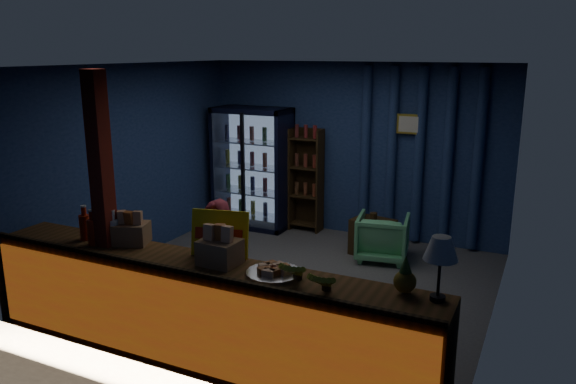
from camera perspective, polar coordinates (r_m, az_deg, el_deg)
name	(u,v)px	position (r m, az deg, el deg)	size (l,w,h in m)	color
ground	(291,284)	(6.92, 0.29, -9.30)	(4.60, 4.60, 0.00)	#515154
room_walls	(291,157)	(6.45, 0.31, 3.58)	(4.60, 4.60, 4.60)	navy
counter	(200,312)	(5.22, -8.93, -11.95)	(4.40, 0.57, 0.99)	brown
support_post	(104,210)	(5.57, -18.16, -1.72)	(0.16, 0.16, 2.60)	maroon
beverage_cooler	(255,168)	(8.95, -3.41, 2.43)	(1.20, 0.62, 1.90)	black
bottle_shelf	(307,180)	(8.73, 1.94, 1.21)	(0.50, 0.28, 1.60)	#3D2913
curtain_folds	(419,156)	(8.19, 13.18, 3.58)	(1.74, 0.14, 2.50)	navy
framed_picture	(410,124)	(8.11, 12.25, 6.75)	(0.36, 0.04, 0.28)	gold
shopkeeper	(218,267)	(5.64, -7.17, -7.55)	(0.50, 0.33, 1.36)	maroon
green_chair	(383,237)	(7.69, 9.58, -4.56)	(0.66, 0.68, 0.62)	#62C481
side_table	(373,237)	(7.86, 8.60, -4.54)	(0.62, 0.51, 0.60)	#3D2913
yellow_sign	(220,234)	(5.08, -6.95, -4.22)	(0.54, 0.22, 0.42)	yellow
soda_bottles	(97,229)	(5.70, -18.84, -3.59)	(0.47, 0.19, 0.35)	red
snack_box_left	(220,250)	(4.92, -6.95, -5.90)	(0.35, 0.29, 0.36)	#A0704D
snack_box_centre	(132,232)	(5.61, -15.61, -3.91)	(0.38, 0.35, 0.33)	#A0704D
pastry_tray	(274,272)	(4.71, -1.44, -8.08)	(0.47, 0.47, 0.08)	silver
banana_bunches	(310,275)	(4.46, 2.22, -8.46)	(0.55, 0.32, 0.18)	yellow
table_lamp	(441,251)	(4.26, 15.27, -5.80)	(0.26, 0.26, 0.50)	black
pineapple	(405,278)	(4.41, 11.81, -8.57)	(0.17, 0.17, 0.30)	olive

